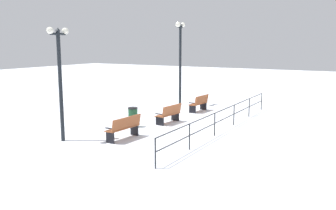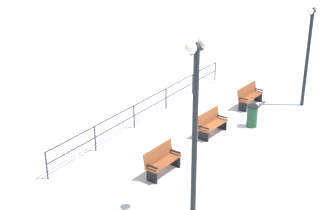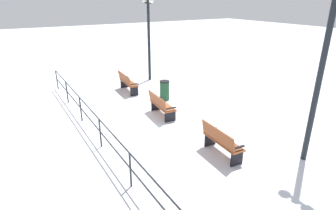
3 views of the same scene
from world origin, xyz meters
The scene contains 8 objects.
ground_plane centered at (0.00, 0.00, 0.00)m, with size 80.00×80.00×0.00m, color white.
bench_nearest centered at (-0.06, -3.53, 0.48)m, with size 0.61×1.51×0.94m.
bench_second centered at (-0.11, 0.01, 0.46)m, with size 0.69×1.56×0.92m.
bench_third centered at (-0.04, 3.54, 0.51)m, with size 0.61×1.72×0.95m.
lamppost_near centered at (1.95, -4.95, 3.38)m, with size 0.31×0.92×5.12m.
lamppost_middle centered at (1.95, 4.94, 2.87)m, with size 0.26×1.02×4.44m.
waterfront_railing centered at (-2.98, 0.00, 0.68)m, with size 0.05×11.77×0.99m.
trash_bin centered at (0.95, 1.54, 0.46)m, with size 0.45×0.45×0.92m.
Camera 1 is at (-8.69, 14.96, 3.83)m, focal length 38.68 mm.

